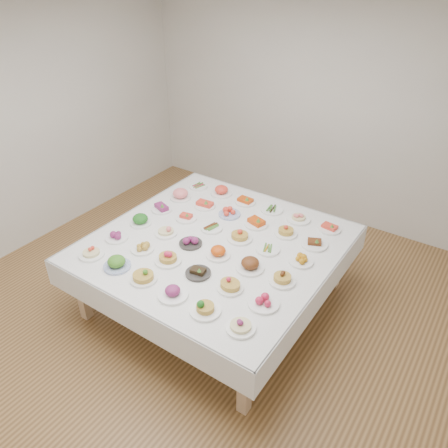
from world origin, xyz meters
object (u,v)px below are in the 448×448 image
Objects in this scene: dish_0 at (91,251)px; dish_18 at (162,207)px; display_table at (215,247)px; dish_35 at (330,227)px.

dish_18 is at bearing 90.75° from dish_0.
display_table is 9.76× the size of dish_0.
dish_18 is (-0.01, 1.00, -0.01)m from dish_0.
dish_0 is 1.06× the size of dish_18.
dish_35 is at bearing 21.92° from dish_18.
display_table is 1.18m from dish_0.
display_table is at bearing -11.15° from dish_18.
dish_18 is (-0.83, 0.16, 0.11)m from display_table.
dish_18 is 0.94× the size of dish_35.
dish_0 is at bearing -89.25° from dish_18.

